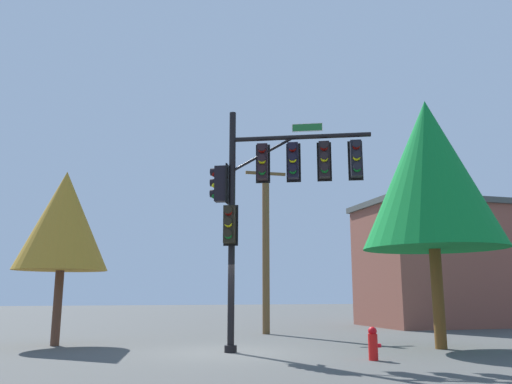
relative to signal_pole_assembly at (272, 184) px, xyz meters
name	(u,v)px	position (x,y,z in m)	size (l,w,h in m)	color
ground_plane	(231,353)	(-1.11, 0.55, -4.89)	(120.00, 120.00, 0.00)	#484947
signal_pole_assembly	(272,184)	(0.00, 0.00, 0.00)	(4.58, 2.26, 7.24)	black
utility_pole	(266,242)	(1.79, 6.71, -1.05)	(1.80, 0.31, 7.47)	brown
fire_hydrant	(373,344)	(2.01, -2.13, -4.48)	(0.33, 0.24, 0.83)	red
tree_mid	(429,173)	(5.31, -0.25, 0.62)	(4.46, 4.46, 8.01)	brown
tree_far	(64,221)	(-6.19, 3.93, -0.80)	(3.04, 3.04, 5.80)	#533425
brick_building	(448,263)	(12.65, 9.26, -1.68)	(9.04, 5.38, 6.41)	brown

